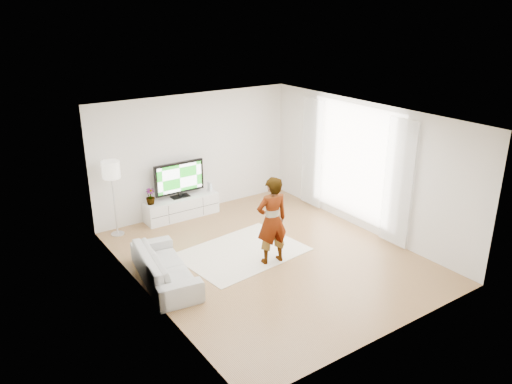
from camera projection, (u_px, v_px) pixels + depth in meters
floor at (269, 257)px, 9.82m from camera, size 6.00×6.00×0.00m
ceiling at (271, 116)px, 8.83m from camera, size 6.00×6.00×0.00m
wall_left at (144, 221)px, 8.00m from camera, size 0.02×6.00×2.80m
wall_right at (365, 167)px, 10.65m from camera, size 0.02×6.00×2.80m
wall_back at (195, 153)px, 11.64m from camera, size 5.00×0.02×2.80m
wall_front at (395, 252)px, 7.01m from camera, size 5.00×0.02×2.80m
window at (354, 162)px, 10.85m from camera, size 0.01×2.60×2.50m
curtain_near at (398, 183)px, 9.84m from camera, size 0.04×0.70×2.60m
curtain_far at (312, 153)px, 11.85m from camera, size 0.04×0.70×2.60m
media_console at (182, 207)px, 11.59m from camera, size 1.75×0.50×0.49m
television at (179, 178)px, 11.36m from camera, size 1.20×0.24×0.84m
game_console at (210, 187)px, 11.87m from camera, size 0.05×0.16×0.21m
potted_plant at (150, 196)px, 11.04m from camera, size 0.24×0.24×0.37m
rug at (242, 252)px, 10.00m from camera, size 2.53×1.95×0.01m
player at (272, 220)px, 9.33m from camera, size 0.68×0.49×1.72m
sofa at (165, 266)px, 8.87m from camera, size 1.06×2.08×0.58m
floor_lamp at (111, 173)px, 10.30m from camera, size 0.37×0.37×1.65m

